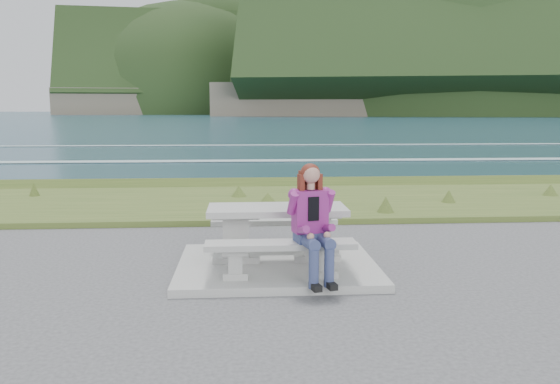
{
  "coord_description": "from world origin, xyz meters",
  "views": [
    {
      "loc": [
        -0.43,
        -7.0,
        2.11
      ],
      "look_at": [
        0.12,
        1.2,
        0.86
      ],
      "focal_mm": 35.0,
      "sensor_mm": 36.0,
      "label": 1
    }
  ],
  "objects_px": {
    "bench_landward": "(281,250)",
    "picnic_table": "(277,219)",
    "bench_seaward": "(274,225)",
    "seated_woman": "(314,239)"
  },
  "relations": [
    {
      "from": "picnic_table",
      "to": "bench_landward",
      "type": "height_order",
      "value": "picnic_table"
    },
    {
      "from": "picnic_table",
      "to": "seated_woman",
      "type": "xyz_separation_m",
      "value": [
        0.38,
        -0.83,
        -0.07
      ]
    },
    {
      "from": "picnic_table",
      "to": "bench_seaward",
      "type": "bearing_deg",
      "value": 90.0
    },
    {
      "from": "bench_landward",
      "to": "seated_woman",
      "type": "xyz_separation_m",
      "value": [
        0.38,
        -0.13,
        0.16
      ]
    },
    {
      "from": "picnic_table",
      "to": "seated_woman",
      "type": "distance_m",
      "value": 0.92
    },
    {
      "from": "bench_landward",
      "to": "bench_seaward",
      "type": "relative_size",
      "value": 1.0
    },
    {
      "from": "bench_landward",
      "to": "picnic_table",
      "type": "bearing_deg",
      "value": 90.0
    },
    {
      "from": "bench_seaward",
      "to": "seated_woman",
      "type": "bearing_deg",
      "value": -75.91
    },
    {
      "from": "bench_landward",
      "to": "bench_seaward",
      "type": "xyz_separation_m",
      "value": [
        0.0,
        1.4,
        0.0
      ]
    },
    {
      "from": "bench_seaward",
      "to": "bench_landward",
      "type": "bearing_deg",
      "value": -90.0
    }
  ]
}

